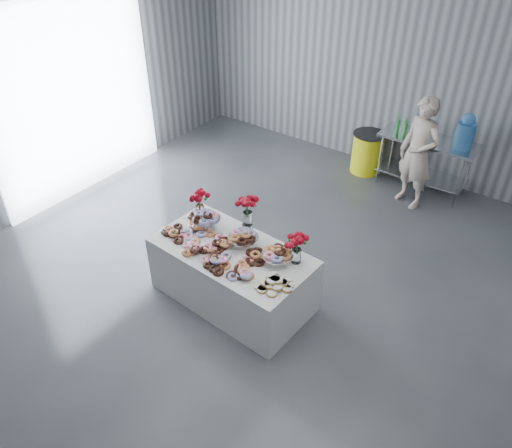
{
  "coord_description": "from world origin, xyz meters",
  "views": [
    {
      "loc": [
        2.54,
        -3.26,
        4.38
      ],
      "look_at": [
        -0.24,
        0.6,
        0.96
      ],
      "focal_mm": 35.0,
      "sensor_mm": 36.0,
      "label": 1
    }
  ],
  "objects_px": {
    "trash_barrel": "(367,152)",
    "water_jug": "(465,132)",
    "display_table": "(233,274)",
    "person": "(418,153)",
    "prep_table": "(426,155)"
  },
  "relations": [
    {
      "from": "display_table",
      "to": "person",
      "type": "bearing_deg",
      "value": 74.31
    },
    {
      "from": "display_table",
      "to": "person",
      "type": "distance_m",
      "value": 3.51
    },
    {
      "from": "person",
      "to": "trash_barrel",
      "type": "bearing_deg",
      "value": 174.1
    },
    {
      "from": "water_jug",
      "to": "trash_barrel",
      "type": "distance_m",
      "value": 1.68
    },
    {
      "from": "prep_table",
      "to": "water_jug",
      "type": "bearing_deg",
      "value": -0.0
    },
    {
      "from": "water_jug",
      "to": "person",
      "type": "distance_m",
      "value": 0.75
    },
    {
      "from": "trash_barrel",
      "to": "person",
      "type": "bearing_deg",
      "value": -27.04
    },
    {
      "from": "water_jug",
      "to": "person",
      "type": "xyz_separation_m",
      "value": [
        -0.47,
        -0.52,
        -0.27
      ]
    },
    {
      "from": "display_table",
      "to": "water_jug",
      "type": "relative_size",
      "value": 3.43
    },
    {
      "from": "trash_barrel",
      "to": "display_table",
      "type": "bearing_deg",
      "value": -88.94
    },
    {
      "from": "trash_barrel",
      "to": "water_jug",
      "type": "bearing_deg",
      "value": 0.0
    },
    {
      "from": "prep_table",
      "to": "trash_barrel",
      "type": "distance_m",
      "value": 1.02
    },
    {
      "from": "prep_table",
      "to": "trash_barrel",
      "type": "xyz_separation_m",
      "value": [
        -0.98,
        -0.0,
        -0.26
      ]
    },
    {
      "from": "trash_barrel",
      "to": "prep_table",
      "type": "bearing_deg",
      "value": 0.0
    },
    {
      "from": "display_table",
      "to": "person",
      "type": "xyz_separation_m",
      "value": [
        0.94,
        3.34,
        0.5
      ]
    }
  ]
}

